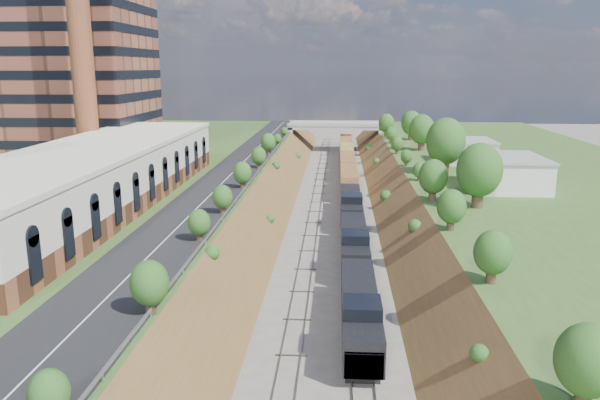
% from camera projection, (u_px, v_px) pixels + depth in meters
% --- Properties ---
extents(platform_left, '(44.00, 180.00, 5.00)m').
position_uv_depth(platform_left, '(122.00, 188.00, 91.45)').
color(platform_left, '#375623').
rests_on(platform_left, ground).
extents(platform_right, '(44.00, 180.00, 5.00)m').
position_uv_depth(platform_right, '(554.00, 194.00, 87.26)').
color(platform_right, '#375623').
rests_on(platform_right, ground).
extents(embankment_left, '(10.00, 180.00, 10.00)m').
position_uv_depth(embankment_left, '(262.00, 206.00, 90.61)').
color(embankment_left, brown).
rests_on(embankment_left, ground).
extents(embankment_right, '(10.00, 180.00, 10.00)m').
position_uv_depth(embankment_right, '(405.00, 208.00, 89.21)').
color(embankment_right, brown).
rests_on(embankment_right, ground).
extents(rail_left_track, '(1.58, 180.00, 0.18)m').
position_uv_depth(rail_left_track, '(316.00, 206.00, 90.05)').
color(rail_left_track, gray).
rests_on(rail_left_track, ground).
extents(rail_right_track, '(1.58, 180.00, 0.18)m').
position_uv_depth(rail_right_track, '(350.00, 207.00, 89.72)').
color(rail_right_track, gray).
rests_on(rail_right_track, ground).
extents(road, '(8.00, 180.00, 0.10)m').
position_uv_depth(road, '(232.00, 174.00, 89.77)').
color(road, black).
rests_on(road, platform_left).
extents(guardrail, '(0.10, 171.00, 0.70)m').
position_uv_depth(guardrail, '(258.00, 171.00, 89.21)').
color(guardrail, '#99999E').
rests_on(guardrail, platform_left).
extents(commercial_building, '(14.30, 62.30, 7.00)m').
position_uv_depth(commercial_building, '(92.00, 177.00, 68.39)').
color(commercial_building, brown).
rests_on(commercial_building, platform_left).
extents(smokestack, '(3.20, 3.20, 40.00)m').
position_uv_depth(smokestack, '(80.00, 38.00, 82.74)').
color(smokestack, brown).
rests_on(smokestack, platform_left).
extents(overpass, '(24.50, 8.30, 7.40)m').
position_uv_depth(overpass, '(335.00, 132.00, 149.13)').
color(overpass, gray).
rests_on(overpass, ground).
extents(white_building_near, '(9.00, 12.00, 4.00)m').
position_uv_depth(white_building_near, '(506.00, 173.00, 79.08)').
color(white_building_near, silver).
rests_on(white_building_near, platform_right).
extents(white_building_far, '(8.00, 10.00, 3.60)m').
position_uv_depth(white_building_far, '(468.00, 152.00, 100.56)').
color(white_building_far, silver).
rests_on(white_building_far, platform_right).
extents(tree_right_large, '(5.25, 5.25, 7.61)m').
position_uv_depth(tree_right_large, '(479.00, 171.00, 67.28)').
color(tree_right_large, '#473323').
rests_on(tree_right_large, platform_right).
extents(tree_left_crest, '(2.45, 2.45, 3.55)m').
position_uv_depth(tree_left_crest, '(191.00, 234.00, 50.18)').
color(tree_left_crest, '#473323').
rests_on(tree_left_crest, platform_left).
extents(freight_train, '(2.84, 114.99, 4.55)m').
position_uv_depth(freight_train, '(349.00, 183.00, 96.24)').
color(freight_train, black).
rests_on(freight_train, ground).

